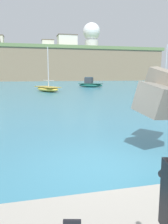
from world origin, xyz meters
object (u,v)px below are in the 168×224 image
object	(u,v)px
station_building_east	(48,45)
boat_mid_left	(164,88)
radar_dome	(92,34)
boat_near_centre	(90,84)
station_building_annex	(67,41)
boat_near_right	(47,89)

from	to	relation	value
station_building_east	boat_mid_left	bearing A→B (deg)	-82.53
boat_mid_left	radar_dome	bearing A→B (deg)	84.22
boat_near_centre	station_building_annex	size ratio (longest dim) A/B	0.64
radar_dome	boat_mid_left	bearing A→B (deg)	-95.78
radar_dome	station_building_annex	bearing A→B (deg)	-171.62
boat_near_centre	boat_near_right	world-z (taller)	boat_near_right
radar_dome	station_building_annex	distance (m)	11.16
boat_near_centre	station_building_annex	xyz separation A→B (m)	(4.24, 50.69, 14.95)
boat_near_right	station_building_east	size ratio (longest dim) A/B	1.13
boat_near_right	station_building_east	distance (m)	77.61
boat_near_right	station_building_east	world-z (taller)	station_building_east
boat_mid_left	radar_dome	distance (m)	67.55
station_building_annex	boat_near_right	bearing A→B (deg)	-102.43
boat_near_right	boat_mid_left	xyz separation A→B (m)	(17.33, -2.61, 0.07)
boat_near_right	station_building_annex	world-z (taller)	station_building_annex
boat_near_right	station_building_annex	size ratio (longest dim) A/B	0.81
boat_near_centre	station_building_east	world-z (taller)	station_building_east
boat_near_centre	radar_dome	bearing A→B (deg)	74.19
station_building_annex	station_building_east	bearing A→B (deg)	112.34
boat_mid_left	radar_dome	world-z (taller)	radar_dome
boat_near_right	boat_mid_left	size ratio (longest dim) A/B	0.91
boat_near_centre	radar_dome	size ratio (longest dim) A/B	0.48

